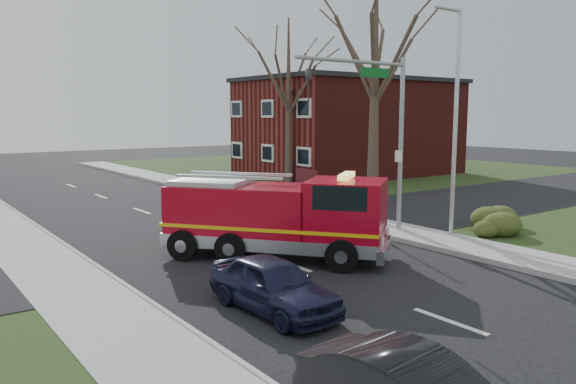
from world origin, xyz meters
TOP-DOWN VIEW (x-y plane):
  - ground at (0.00, 0.00)m, footprint 120.00×120.00m
  - sidewalk_right at (6.20, 0.00)m, footprint 2.40×80.00m
  - sidewalk_left at (-6.20, 0.00)m, footprint 2.40×80.00m
  - cross_street_right at (22.40, 4.00)m, footprint 30.00×8.00m
  - brick_building at (19.00, 18.00)m, footprint 15.40×10.40m
  - health_center_sign at (10.50, 12.50)m, footprint 0.12×2.00m
  - hedge_corner at (9.00, -1.00)m, footprint 2.80×2.00m
  - bare_tree_near at (9.50, 6.00)m, footprint 6.00×6.00m
  - bare_tree_far at (11.00, 15.00)m, footprint 5.25×5.25m
  - traffic_signal_mast at (5.21, 1.50)m, footprint 5.29×0.18m
  - streetlight_pole at (7.14, -0.50)m, footprint 1.48×0.16m
  - fire_engine at (0.22, 0.95)m, footprint 6.19×6.97m
  - parked_car_maroon at (-2.80, -3.08)m, footprint 1.68×3.87m

SIDE VIEW (x-z plane):
  - ground at x=0.00m, z-range 0.00..0.00m
  - sidewalk_right at x=6.20m, z-range 0.00..0.15m
  - sidewalk_left at x=-6.20m, z-range 0.00..0.15m
  - cross_street_right at x=22.40m, z-range 0.00..0.15m
  - hedge_corner at x=9.00m, z-range 0.13..1.03m
  - parked_car_maroon at x=-2.80m, z-range 0.00..1.30m
  - health_center_sign at x=10.50m, z-range 0.18..1.58m
  - fire_engine at x=0.22m, z-range -0.13..2.69m
  - brick_building at x=19.00m, z-range 0.03..7.28m
  - streetlight_pole at x=7.14m, z-range 0.35..8.75m
  - traffic_signal_mast at x=5.21m, z-range 1.31..8.11m
  - bare_tree_far at x=11.00m, z-range 1.24..11.74m
  - bare_tree_near at x=9.50m, z-range 1.41..13.41m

